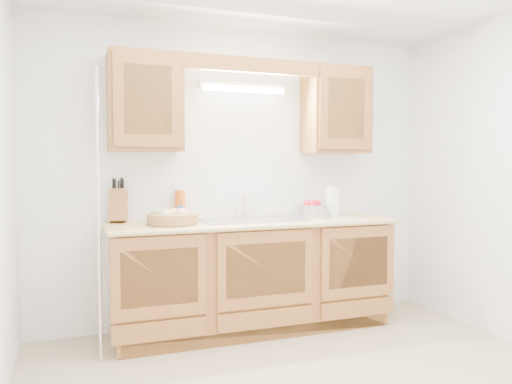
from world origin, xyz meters
name	(u,v)px	position (x,y,z in m)	size (l,w,h in m)	color
room	(322,181)	(0.00, 0.00, 1.25)	(3.52, 3.50, 2.50)	tan
base_cabinets	(252,276)	(0.00, 1.20, 0.44)	(2.20, 0.60, 0.86)	#965F2C
countertop	(253,223)	(0.00, 1.19, 0.88)	(2.30, 0.63, 0.04)	#E3C377
upper_cabinet_left	(145,103)	(-0.83, 1.33, 1.83)	(0.55, 0.33, 0.75)	#965F2C
upper_cabinet_right	(336,111)	(0.83, 1.33, 1.83)	(0.55, 0.33, 0.75)	#965F2C
valance	(253,65)	(0.00, 1.19, 2.14)	(2.20, 0.05, 0.12)	#965F2C
fluorescent_fixture	(244,87)	(0.00, 1.42, 2.00)	(0.76, 0.08, 0.08)	white
sink	(252,229)	(0.00, 1.21, 0.83)	(0.84, 0.46, 0.36)	#9E9EA3
wire_shelf_pole	(99,216)	(-1.20, 0.94, 1.00)	(0.03, 0.03, 2.00)	silver
outlet_plate	(338,186)	(0.95, 1.49, 1.15)	(0.08, 0.01, 0.12)	white
fruit_basket	(173,217)	(-0.66, 1.14, 0.95)	(0.42, 0.42, 0.12)	#A97744
knife_block	(119,206)	(-1.03, 1.42, 1.03)	(0.17, 0.23, 0.36)	#965F2C
orange_canister	(180,204)	(-0.54, 1.44, 1.03)	(0.09, 0.09, 0.25)	#F5600D
soap_bottle	(181,210)	(-0.54, 1.41, 0.98)	(0.07, 0.08, 0.17)	blue
sponge	(300,214)	(0.54, 1.44, 0.91)	(0.13, 0.10, 0.02)	#CC333F
paper_towel	(333,202)	(0.76, 1.25, 1.02)	(0.14, 0.14, 0.30)	silver
apple_bowl	(311,210)	(0.54, 1.23, 0.96)	(0.31, 0.31, 0.15)	silver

